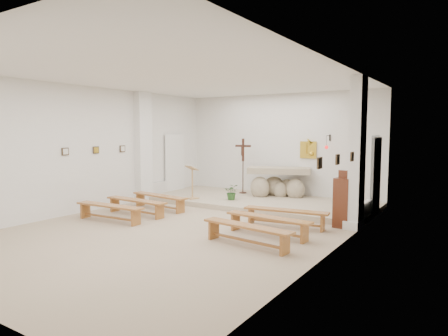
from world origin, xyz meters
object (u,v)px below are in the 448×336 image
Objects in this scene: bench_right_second at (268,221)px; bench_left_front at (159,199)px; crucifix_stand at (243,162)px; bench_left_second at (136,203)px; donation_pedestal at (343,202)px; bench_right_front at (286,214)px; bench_right_third at (247,230)px; bench_left_third at (109,209)px; altar at (278,184)px; lectern at (192,182)px.

bench_left_front is at bearing 171.64° from bench_right_second.
crucifix_stand is 4.25m from bench_left_second.
donation_pedestal is 0.67× the size of bench_right_front.
bench_right_third is (3.95, -1.84, 0.00)m from bench_left_front.
bench_left_third is (-0.97, -4.96, -0.91)m from crucifix_stand.
altar is 4.47m from bench_right_second.
altar is 3.91m from bench_left_front.
bench_right_third is (1.71, -5.04, -0.23)m from altar.
bench_right_front is 0.92m from bench_right_second.
bench_left_second is at bearing -140.26° from altar.
donation_pedestal is at bearing -36.85° from crucifix_stand.
bench_left_second is at bearing -110.12° from crucifix_stand.
donation_pedestal reaches higher than bench_right_third.
lectern reaches higher than bench_right_second.
crucifix_stand reaches higher than bench_left_front.
bench_right_second is at bearing -6.30° from bench_left_front.
bench_right_second is 0.92m from bench_right_third.
bench_left_front is 1.84m from bench_left_third.
bench_right_front is at bearing 94.74° from bench_right_second.
altar is 2.80m from lectern.
donation_pedestal is at bearing 14.88° from bench_left_front.
donation_pedestal is 5.13m from bench_left_front.
crucifix_stand is at bearing 83.73° from lectern.
bench_left_front is 4.06m from bench_right_second.
crucifix_stand is 1.38× the size of donation_pedestal.
bench_left_front is 3.95m from bench_right_front.
lectern is 0.53× the size of bench_right_second.
bench_right_second is at bearing 1.80° from bench_left_second.
bench_right_third is at bearing -97.70° from bench_right_front.
lectern is 0.53× the size of bench_right_front.
altar is 1.44m from crucifix_stand.
lectern is at bearing 177.86° from donation_pedestal.
bench_right_front is at bearing -2.43° from lectern.
bench_left_second is (-5.08, -1.64, -0.28)m from donation_pedestal.
bench_left_front is at bearing -146.73° from altar.
bench_right_front is (3.95, 0.00, 0.00)m from bench_left_front.
crucifix_stand is 5.10m from bench_right_second.
bench_right_second is (-1.12, -1.64, -0.28)m from donation_pedestal.
bench_right_second is (3.95, -0.92, 0.00)m from bench_left_front.
altar is at bearing 62.57° from bench_left_third.
bench_left_third is at bearing -77.32° from lectern.
crucifix_stand is 0.92× the size of bench_right_third.
bench_right_third is (3.95, 0.00, 0.00)m from bench_left_third.
bench_left_front is at bearing -113.91° from crucifix_stand.
lectern is at bearing 86.48° from bench_left_second.
altar is 1.58× the size of donation_pedestal.
lectern is 2.06m from crucifix_stand.
lectern is at bearing 153.44° from bench_right_front.
bench_left_front and bench_right_front have the same top height.
bench_right_second is 1.00× the size of bench_right_third.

